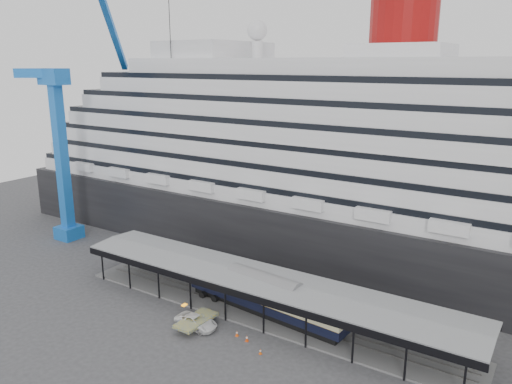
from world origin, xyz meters
TOP-DOWN VIEW (x-y plane):
  - ground at (0.00, 0.00)m, footprint 200.00×200.00m
  - cruise_ship at (0.05, 32.00)m, footprint 130.00×30.00m
  - platform_canopy at (0.00, 5.00)m, footprint 56.00×9.18m
  - crane_blue at (-45.11, 10.62)m, footprint 22.63×19.19m
  - port_truck at (-4.95, -2.50)m, footprint 5.73×2.74m
  - pullman_carriage at (0.41, 5.00)m, footprint 24.09×5.32m
  - traffic_cone_left at (0.53, -1.42)m, footprint 0.44×0.44m
  - traffic_cone_mid at (4.98, -3.14)m, footprint 0.44×0.44m
  - traffic_cone_right at (2.19, -1.73)m, footprint 0.52×0.52m

SIDE VIEW (x-z plane):
  - ground at x=0.00m, z-range 0.00..0.00m
  - traffic_cone_mid at x=4.98m, z-range 0.00..0.68m
  - traffic_cone_left at x=0.53m, z-range 0.00..0.75m
  - traffic_cone_right at x=2.19m, z-range 0.00..0.80m
  - port_truck at x=-4.95m, z-range 0.00..1.58m
  - platform_canopy at x=0.00m, z-range -0.29..5.01m
  - pullman_carriage at x=0.41m, z-range -8.90..14.57m
  - cruise_ship at x=0.05m, z-range -3.60..40.30m
  - crane_blue at x=-45.11m, z-range -3.84..43.76m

